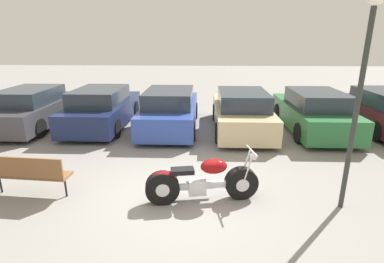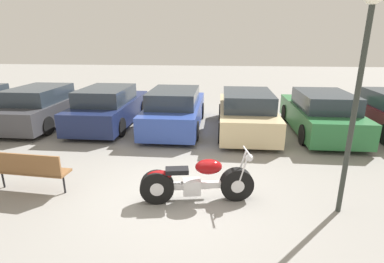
# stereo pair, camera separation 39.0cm
# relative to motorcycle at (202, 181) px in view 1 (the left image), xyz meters

# --- Properties ---
(ground_plane) EXTENTS (60.00, 60.00, 0.00)m
(ground_plane) POSITION_rel_motorcycle_xyz_m (-0.38, 0.17, -0.42)
(ground_plane) COLOR gray
(motorcycle) EXTENTS (2.22, 0.76, 1.02)m
(motorcycle) POSITION_rel_motorcycle_xyz_m (0.00, 0.00, 0.00)
(motorcycle) COLOR black
(motorcycle) RESTS_ON ground_plane
(parked_car_dark_grey) EXTENTS (1.85, 4.43, 1.41)m
(parked_car_dark_grey) POSITION_rel_motorcycle_xyz_m (-6.08, 5.04, 0.24)
(parked_car_dark_grey) COLOR #3D3D42
(parked_car_dark_grey) RESTS_ON ground_plane
(parked_car_navy) EXTENTS (1.85, 4.43, 1.41)m
(parked_car_navy) POSITION_rel_motorcycle_xyz_m (-3.62, 5.13, 0.24)
(parked_car_navy) COLOR #19234C
(parked_car_navy) RESTS_ON ground_plane
(parked_car_blue) EXTENTS (1.85, 4.43, 1.41)m
(parked_car_blue) POSITION_rel_motorcycle_xyz_m (-1.15, 4.94, 0.24)
(parked_car_blue) COLOR #2D479E
(parked_car_blue) RESTS_ON ground_plane
(parked_car_champagne) EXTENTS (1.85, 4.43, 1.41)m
(parked_car_champagne) POSITION_rel_motorcycle_xyz_m (1.31, 4.76, 0.24)
(parked_car_champagne) COLOR #C6B284
(parked_car_champagne) RESTS_ON ground_plane
(parked_car_green) EXTENTS (1.85, 4.43, 1.41)m
(parked_car_green) POSITION_rel_motorcycle_xyz_m (3.78, 4.85, 0.24)
(parked_car_green) COLOR #286B38
(parked_car_green) RESTS_ON ground_plane
(parked_car_maroon) EXTENTS (1.85, 4.43, 1.41)m
(parked_car_maroon) POSITION_rel_motorcycle_xyz_m (6.24, 5.10, 0.24)
(parked_car_maroon) COLOR maroon
(parked_car_maroon) RESTS_ON ground_plane
(park_bench) EXTENTS (1.66, 0.53, 0.89)m
(park_bench) POSITION_rel_motorcycle_xyz_m (-3.46, 0.02, 0.13)
(park_bench) COLOR brown
(park_bench) RESTS_ON ground_plane
(lamp_post) EXTENTS (0.30, 0.30, 3.85)m
(lamp_post) POSITION_rel_motorcycle_xyz_m (2.66, -0.12, 2.29)
(lamp_post) COLOR #2D332D
(lamp_post) RESTS_ON ground_plane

